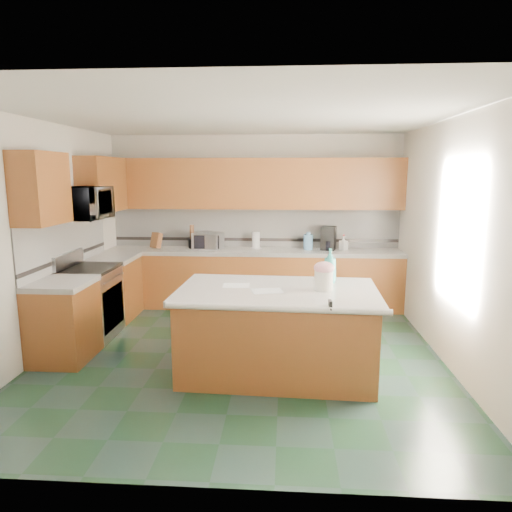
{
  "coord_description": "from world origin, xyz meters",
  "views": [
    {
      "loc": [
        0.5,
        -5.03,
        2.1
      ],
      "look_at": [
        0.15,
        0.35,
        1.12
      ],
      "focal_mm": 32.0,
      "sensor_mm": 36.0,
      "label": 1
    }
  ],
  "objects_px": {
    "island_top": "(278,292)",
    "treat_jar": "(324,280)",
    "toaster_oven": "(208,241)",
    "island_base": "(277,334)",
    "knife_block": "(156,240)",
    "coffee_maker": "(329,238)",
    "soap_bottle_island": "(330,266)"
  },
  "relations": [
    {
      "from": "island_top",
      "to": "treat_jar",
      "type": "bearing_deg",
      "value": 2.13
    },
    {
      "from": "island_top",
      "to": "toaster_oven",
      "type": "relative_size",
      "value": 4.74
    },
    {
      "from": "island_base",
      "to": "toaster_oven",
      "type": "bearing_deg",
      "value": 117.39
    },
    {
      "from": "island_top",
      "to": "treat_jar",
      "type": "distance_m",
      "value": 0.49
    },
    {
      "from": "island_top",
      "to": "toaster_oven",
      "type": "height_order",
      "value": "toaster_oven"
    },
    {
      "from": "treat_jar",
      "to": "knife_block",
      "type": "distance_m",
      "value": 3.5
    },
    {
      "from": "coffee_maker",
      "to": "island_top",
      "type": "bearing_deg",
      "value": -92.24
    },
    {
      "from": "island_base",
      "to": "treat_jar",
      "type": "xyz_separation_m",
      "value": [
        0.47,
        -0.0,
        0.59
      ]
    },
    {
      "from": "treat_jar",
      "to": "coffee_maker",
      "type": "distance_m",
      "value": 2.54
    },
    {
      "from": "knife_block",
      "to": "island_top",
      "type": "bearing_deg",
      "value": -29.65
    },
    {
      "from": "treat_jar",
      "to": "island_top",
      "type": "bearing_deg",
      "value": -166.73
    },
    {
      "from": "treat_jar",
      "to": "soap_bottle_island",
      "type": "height_order",
      "value": "soap_bottle_island"
    },
    {
      "from": "treat_jar",
      "to": "knife_block",
      "type": "height_order",
      "value": "knife_block"
    },
    {
      "from": "toaster_oven",
      "to": "coffee_maker",
      "type": "distance_m",
      "value": 1.9
    },
    {
      "from": "soap_bottle_island",
      "to": "treat_jar",
      "type": "bearing_deg",
      "value": -102.26
    },
    {
      "from": "island_base",
      "to": "coffee_maker",
      "type": "relative_size",
      "value": 5.39
    },
    {
      "from": "knife_block",
      "to": "toaster_oven",
      "type": "distance_m",
      "value": 0.83
    },
    {
      "from": "island_top",
      "to": "knife_block",
      "type": "distance_m",
      "value": 3.19
    },
    {
      "from": "island_top",
      "to": "coffee_maker",
      "type": "bearing_deg",
      "value": 76.0
    },
    {
      "from": "knife_block",
      "to": "toaster_oven",
      "type": "height_order",
      "value": "knife_block"
    },
    {
      "from": "island_top",
      "to": "knife_block",
      "type": "relative_size",
      "value": 8.37
    },
    {
      "from": "island_top",
      "to": "soap_bottle_island",
      "type": "xyz_separation_m",
      "value": [
        0.56,
        0.31,
        0.22
      ]
    },
    {
      "from": "soap_bottle_island",
      "to": "knife_block",
      "type": "bearing_deg",
      "value": 143.34
    },
    {
      "from": "toaster_oven",
      "to": "knife_block",
      "type": "bearing_deg",
      "value": -161.85
    },
    {
      "from": "island_base",
      "to": "knife_block",
      "type": "bearing_deg",
      "value": 131.14
    },
    {
      "from": "treat_jar",
      "to": "knife_block",
      "type": "relative_size",
      "value": 0.81
    },
    {
      "from": "island_top",
      "to": "treat_jar",
      "type": "height_order",
      "value": "treat_jar"
    },
    {
      "from": "island_base",
      "to": "knife_block",
      "type": "xyz_separation_m",
      "value": [
        -1.99,
        2.49,
        0.61
      ]
    },
    {
      "from": "island_top",
      "to": "island_base",
      "type": "bearing_deg",
      "value": 92.53
    },
    {
      "from": "soap_bottle_island",
      "to": "toaster_oven",
      "type": "xyz_separation_m",
      "value": [
        -1.72,
        2.18,
        -0.06
      ]
    },
    {
      "from": "soap_bottle_island",
      "to": "knife_block",
      "type": "xyz_separation_m",
      "value": [
        -2.55,
        2.18,
        -0.06
      ]
    },
    {
      "from": "island_base",
      "to": "knife_block",
      "type": "height_order",
      "value": "knife_block"
    }
  ]
}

